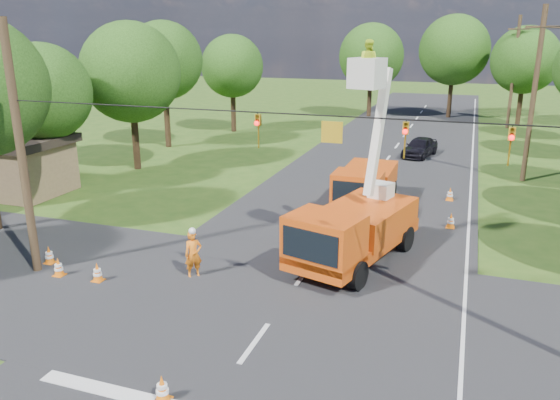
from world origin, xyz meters
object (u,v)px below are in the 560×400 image
at_px(traffic_cone_0, 162,389).
at_px(traffic_cone_3, 399,218).
at_px(pole_right_far, 514,72).
at_px(tree_left_f, 232,66).
at_px(shed, 16,164).
at_px(traffic_cone_6, 49,255).
at_px(pole_right_mid, 534,94).
at_px(distant_car, 420,147).
at_px(tree_left_d, 130,73).
at_px(tree_far_a, 371,56).
at_px(ground_worker, 193,254).
at_px(pole_left, 21,152).
at_px(tree_far_c, 525,60).
at_px(traffic_cone_4, 97,272).
at_px(tree_left_e, 164,61).
at_px(traffic_cone_7, 450,194).
at_px(bucket_truck, 354,221).
at_px(traffic_cone_8, 451,221).
at_px(second_truck, 365,185).
at_px(tree_left_c, 42,92).
at_px(tree_far_b, 454,50).
at_px(traffic_cone_5, 59,267).
at_px(traffic_cone_2, 344,255).

height_order(traffic_cone_0, traffic_cone_3, same).
relative_size(pole_right_far, tree_left_f, 1.19).
relative_size(traffic_cone_0, shed, 0.13).
xyz_separation_m(traffic_cone_6, pole_right_mid, (18.01, 19.33, 4.75)).
relative_size(distant_car, pole_right_mid, 0.41).
distance_m(tree_left_d, tree_far_a, 29.73).
distance_m(ground_worker, traffic_cone_6, 5.85).
xyz_separation_m(pole_right_mid, tree_left_d, (-23.50, -5.00, 1.02)).
bearing_deg(pole_left, tree_far_c, 65.66).
bearing_deg(traffic_cone_6, traffic_cone_4, -14.48).
distance_m(shed, tree_left_e, 14.87).
relative_size(tree_left_f, tree_far_c, 0.92).
distance_m(traffic_cone_7, pole_right_mid, 8.41).
height_order(distant_car, tree_left_f, tree_left_f).
bearing_deg(ground_worker, traffic_cone_4, 162.94).
bearing_deg(traffic_cone_6, bucket_truck, 19.77).
height_order(tree_left_d, tree_far_c, tree_left_d).
xyz_separation_m(traffic_cone_3, pole_right_mid, (5.95, 10.58, 4.75)).
relative_size(bucket_truck, tree_far_a, 0.87).
bearing_deg(tree_left_d, traffic_cone_4, -61.34).
bearing_deg(traffic_cone_0, traffic_cone_8, 68.32).
bearing_deg(tree_left_e, second_truck, -31.04).
bearing_deg(tree_left_c, tree_left_e, 91.32).
bearing_deg(pole_left, tree_left_d, 110.14).
distance_m(tree_far_b, tree_far_c, 7.20).
xyz_separation_m(tree_left_f, tree_far_c, (24.30, 12.00, 0.38)).
bearing_deg(traffic_cone_4, tree_left_e, 114.45).
height_order(second_truck, tree_left_f, tree_left_f).
height_order(traffic_cone_6, tree_far_b, tree_far_b).
height_order(distant_car, shed, shed).
xyz_separation_m(distant_car, tree_left_d, (-16.99, -9.80, 5.43)).
height_order(ground_worker, traffic_cone_4, ground_worker).
distance_m(ground_worker, tree_left_c, 15.50).
bearing_deg(second_truck, distant_car, 83.82).
bearing_deg(tree_left_e, pole_right_far, 35.43).
relative_size(traffic_cone_5, pole_left, 0.08).
xyz_separation_m(traffic_cone_4, pole_left, (-2.72, 0.04, 4.14)).
bearing_deg(bucket_truck, pole_right_far, 94.12).
xyz_separation_m(second_truck, pole_right_far, (7.95, 28.44, 3.91)).
relative_size(traffic_cone_2, tree_far_a, 0.07).
bearing_deg(traffic_cone_3, bucket_truck, -103.06).
distance_m(traffic_cone_6, pole_left, 4.20).
xyz_separation_m(distant_car, tree_far_b, (1.01, 20.20, 6.11)).
distance_m(shed, tree_left_f, 22.60).
bearing_deg(shed, pole_left, -43.26).
relative_size(traffic_cone_3, tree_left_d, 0.08).
bearing_deg(traffic_cone_3, distant_car, 92.06).
bearing_deg(ground_worker, traffic_cone_5, 155.56).
height_order(traffic_cone_5, tree_far_c, tree_far_c).
relative_size(bucket_truck, pole_right_far, 0.83).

